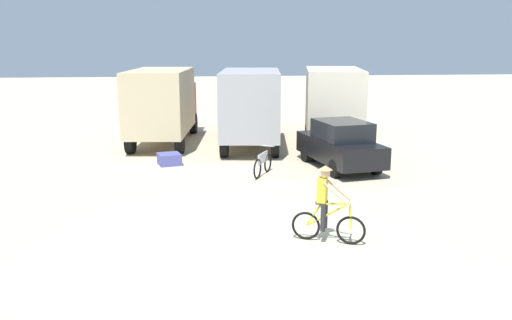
{
  "coord_description": "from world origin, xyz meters",
  "views": [
    {
      "loc": [
        -1.15,
        -11.35,
        4.57
      ],
      "look_at": [
        0.46,
        4.12,
        1.1
      ],
      "focal_mm": 37.58,
      "sensor_mm": 36.0,
      "label": 1
    }
  ],
  "objects_px": {
    "cyclist_orange_shirt": "(326,207)",
    "bicycle_spare": "(263,164)",
    "box_truck_tan_camper": "(163,102)",
    "box_truck_cream_rv": "(332,100)",
    "sedan_parked": "(340,144)",
    "supply_crate": "(169,159)",
    "box_truck_grey_hauler": "(251,104)"
  },
  "relations": [
    {
      "from": "cyclist_orange_shirt",
      "to": "sedan_parked",
      "type": "bearing_deg",
      "value": 72.87
    },
    {
      "from": "box_truck_cream_rv",
      "to": "box_truck_grey_hauler",
      "type": "bearing_deg",
      "value": -163.64
    },
    {
      "from": "cyclist_orange_shirt",
      "to": "supply_crate",
      "type": "height_order",
      "value": "cyclist_orange_shirt"
    },
    {
      "from": "box_truck_tan_camper",
      "to": "box_truck_grey_hauler",
      "type": "bearing_deg",
      "value": -16.58
    },
    {
      "from": "box_truck_cream_rv",
      "to": "box_truck_tan_camper",
      "type": "bearing_deg",
      "value": 179.99
    },
    {
      "from": "box_truck_cream_rv",
      "to": "cyclist_orange_shirt",
      "type": "distance_m",
      "value": 13.27
    },
    {
      "from": "sedan_parked",
      "to": "cyclist_orange_shirt",
      "type": "distance_m",
      "value": 7.55
    },
    {
      "from": "box_truck_grey_hauler",
      "to": "supply_crate",
      "type": "relative_size",
      "value": 8.73
    },
    {
      "from": "box_truck_cream_rv",
      "to": "sedan_parked",
      "type": "distance_m",
      "value": 5.78
    },
    {
      "from": "box_truck_grey_hauler",
      "to": "supply_crate",
      "type": "xyz_separation_m",
      "value": [
        -3.4,
        -3.26,
        -1.66
      ]
    },
    {
      "from": "box_truck_cream_rv",
      "to": "sedan_parked",
      "type": "height_order",
      "value": "box_truck_cream_rv"
    },
    {
      "from": "box_truck_grey_hauler",
      "to": "cyclist_orange_shirt",
      "type": "relative_size",
      "value": 3.83
    },
    {
      "from": "supply_crate",
      "to": "box_truck_grey_hauler",
      "type": "bearing_deg",
      "value": 43.78
    },
    {
      "from": "bicycle_spare",
      "to": "box_truck_cream_rv",
      "type": "bearing_deg",
      "value": 58.04
    },
    {
      "from": "box_truck_cream_rv",
      "to": "bicycle_spare",
      "type": "bearing_deg",
      "value": -121.96
    },
    {
      "from": "box_truck_cream_rv",
      "to": "supply_crate",
      "type": "xyz_separation_m",
      "value": [
        -7.31,
        -4.41,
        -1.66
      ]
    },
    {
      "from": "box_truck_cream_rv",
      "to": "cyclist_orange_shirt",
      "type": "bearing_deg",
      "value": -104.33
    },
    {
      "from": "cyclist_orange_shirt",
      "to": "bicycle_spare",
      "type": "height_order",
      "value": "cyclist_orange_shirt"
    },
    {
      "from": "box_truck_grey_hauler",
      "to": "box_truck_cream_rv",
      "type": "relative_size",
      "value": 0.99
    },
    {
      "from": "box_truck_grey_hauler",
      "to": "sedan_parked",
      "type": "relative_size",
      "value": 1.56
    },
    {
      "from": "cyclist_orange_shirt",
      "to": "bicycle_spare",
      "type": "distance_m",
      "value": 6.48
    },
    {
      "from": "supply_crate",
      "to": "sedan_parked",
      "type": "bearing_deg",
      "value": -10.77
    },
    {
      "from": "box_truck_tan_camper",
      "to": "supply_crate",
      "type": "height_order",
      "value": "box_truck_tan_camper"
    },
    {
      "from": "sedan_parked",
      "to": "bicycle_spare",
      "type": "relative_size",
      "value": 2.83
    },
    {
      "from": "box_truck_tan_camper",
      "to": "cyclist_orange_shirt",
      "type": "xyz_separation_m",
      "value": [
        4.49,
        -12.82,
        -1.03
      ]
    },
    {
      "from": "bicycle_spare",
      "to": "supply_crate",
      "type": "bearing_deg",
      "value": 149.14
    },
    {
      "from": "sedan_parked",
      "to": "box_truck_tan_camper",
      "type": "bearing_deg",
      "value": 140.17
    },
    {
      "from": "box_truck_cream_rv",
      "to": "sedan_parked",
      "type": "xyz_separation_m",
      "value": [
        -1.05,
        -5.6,
        -0.99
      ]
    },
    {
      "from": "box_truck_tan_camper",
      "to": "box_truck_grey_hauler",
      "type": "distance_m",
      "value": 4.03
    },
    {
      "from": "box_truck_grey_hauler",
      "to": "sedan_parked",
      "type": "height_order",
      "value": "box_truck_grey_hauler"
    },
    {
      "from": "box_truck_grey_hauler",
      "to": "box_truck_cream_rv",
      "type": "distance_m",
      "value": 4.07
    },
    {
      "from": "box_truck_tan_camper",
      "to": "cyclist_orange_shirt",
      "type": "bearing_deg",
      "value": -70.69
    }
  ]
}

